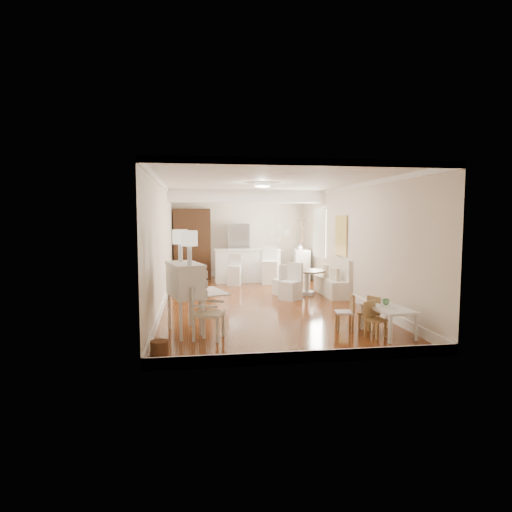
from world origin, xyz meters
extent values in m
plane|color=brown|center=(0.00, 0.00, 0.00)|extent=(9.00, 9.00, 0.00)
cube|color=white|center=(0.00, 0.00, 2.80)|extent=(4.50, 9.00, 0.04)
cube|color=beige|center=(0.00, 4.50, 1.40)|extent=(4.50, 0.04, 2.80)
cube|color=beige|center=(0.00, -4.50, 1.40)|extent=(4.50, 0.04, 2.80)
cube|color=beige|center=(-2.25, 0.00, 1.40)|extent=(0.04, 9.00, 2.80)
cube|color=beige|center=(2.25, 0.00, 1.40)|extent=(0.04, 9.00, 2.80)
cube|color=white|center=(0.00, 2.20, 2.62)|extent=(4.50, 0.45, 0.36)
cube|color=tan|center=(2.21, 0.50, 1.55)|extent=(0.04, 0.84, 1.04)
cube|color=white|center=(2.23, 2.40, 1.55)|extent=(0.04, 1.10, 1.40)
cylinder|color=#381E11|center=(-1.20, 4.48, 1.85)|extent=(0.30, 0.03, 0.30)
cylinder|color=white|center=(0.00, -0.50, 2.75)|extent=(0.36, 0.36, 0.08)
cube|color=white|center=(-1.70, -2.69, 0.62)|extent=(1.20, 1.21, 1.24)
cube|color=beige|center=(-1.32, -3.09, 0.44)|extent=(0.64, 0.64, 0.89)
cylinder|color=#59331C|center=(-2.05, -3.99, 0.13)|extent=(0.28, 0.28, 0.26)
cube|color=silver|center=(1.74, -3.30, 0.24)|extent=(0.70, 1.03, 0.48)
cube|color=#A07D48|center=(1.56, -2.91, 0.30)|extent=(0.39, 0.39, 0.60)
cube|color=#9A7346|center=(1.12, -2.86, 0.33)|extent=(0.37, 0.37, 0.66)
cube|color=tan|center=(1.46, -3.41, 0.31)|extent=(0.40, 0.40, 0.61)
cube|color=silver|center=(1.99, 0.50, 0.49)|extent=(0.52, 1.60, 0.98)
cylinder|color=#442B16|center=(1.37, 0.69, 0.32)|extent=(1.11, 1.11, 0.64)
cube|color=silver|center=(0.79, 0.05, 0.45)|extent=(0.62, 0.62, 0.90)
cube|color=white|center=(0.72, 0.70, 0.41)|extent=(0.50, 0.51, 0.82)
cube|color=white|center=(0.10, 3.10, 0.52)|extent=(2.05, 0.65, 1.03)
cube|color=silver|center=(-0.36, 2.47, 0.47)|extent=(0.46, 0.46, 0.94)
cube|color=white|center=(0.72, 2.57, 0.56)|extent=(0.52, 0.52, 1.13)
cube|color=#381E11|center=(-1.60, 4.18, 1.15)|extent=(1.20, 0.60, 2.30)
imported|color=silver|center=(0.30, 4.15, 0.90)|extent=(0.75, 0.65, 1.80)
cube|color=silver|center=(1.91, 3.31, 0.49)|extent=(0.60, 1.07, 0.97)
imported|color=#54915E|center=(1.79, -3.07, 0.53)|extent=(0.16, 0.16, 0.10)
imported|color=white|center=(1.85, 3.31, 1.06)|extent=(0.23, 0.23, 0.18)
camera|label=1|loc=(-1.54, -10.10, 2.02)|focal=30.00mm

